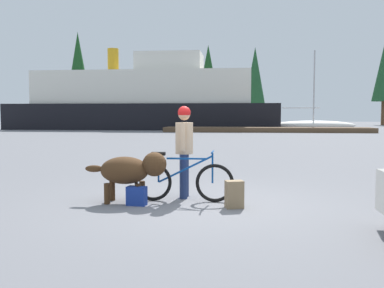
% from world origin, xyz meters
% --- Properties ---
extents(ground_plane, '(160.00, 160.00, 0.00)m').
position_xyz_m(ground_plane, '(0.00, 0.00, 0.00)').
color(ground_plane, slate).
extents(bicycle, '(1.75, 0.44, 0.89)m').
position_xyz_m(bicycle, '(-0.32, 0.24, 0.37)').
color(bicycle, black).
rests_on(bicycle, ground_plane).
extents(person_cyclist, '(0.32, 0.53, 1.67)m').
position_xyz_m(person_cyclist, '(-0.34, 0.60, 1.00)').
color(person_cyclist, navy).
rests_on(person_cyclist, ground_plane).
extents(dog, '(1.43, 0.55, 0.88)m').
position_xyz_m(dog, '(-1.19, 0.04, 0.57)').
color(dog, '#472D19').
rests_on(dog, ground_plane).
extents(backpack, '(0.33, 0.27, 0.45)m').
position_xyz_m(backpack, '(0.59, -0.18, 0.22)').
color(backpack, '#8C7251').
rests_on(backpack, ground_plane).
extents(handbag_pannier, '(0.34, 0.23, 0.32)m').
position_xyz_m(handbag_pannier, '(-1.04, -0.16, 0.16)').
color(handbag_pannier, navy).
rests_on(handbag_pannier, ground_plane).
extents(dock_pier, '(17.27, 2.73, 0.40)m').
position_xyz_m(dock_pier, '(2.84, 29.69, 0.20)').
color(dock_pier, brown).
rests_on(dock_pier, ground_plane).
extents(ferry_boat, '(26.52, 7.43, 8.10)m').
position_xyz_m(ferry_boat, '(-8.91, 35.77, 2.79)').
color(ferry_boat, black).
rests_on(ferry_boat, ground_plane).
extents(sailboat_moored, '(7.79, 2.18, 7.46)m').
position_xyz_m(sailboat_moored, '(7.48, 34.63, 0.48)').
color(sailboat_moored, silver).
rests_on(sailboat_moored, ground_plane).
extents(pine_tree_far_left, '(3.35, 3.35, 12.87)m').
position_xyz_m(pine_tree_far_left, '(-21.94, 51.40, 7.91)').
color(pine_tree_far_left, '#4C331E').
rests_on(pine_tree_far_left, ground_plane).
extents(pine_tree_center, '(3.08, 3.08, 10.66)m').
position_xyz_m(pine_tree_center, '(2.54, 53.28, 6.40)').
color(pine_tree_center, '#4C331E').
rests_on(pine_tree_center, ground_plane).
extents(pine_tree_far_right, '(3.08, 3.08, 11.25)m').
position_xyz_m(pine_tree_far_right, '(19.84, 54.14, 7.19)').
color(pine_tree_far_right, '#4C331E').
rests_on(pine_tree_far_right, ground_plane).
extents(pine_tree_mid_back, '(3.37, 3.37, 11.56)m').
position_xyz_m(pine_tree_mid_back, '(-4.12, 56.19, 7.12)').
color(pine_tree_mid_back, '#4C331E').
rests_on(pine_tree_mid_back, ground_plane).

